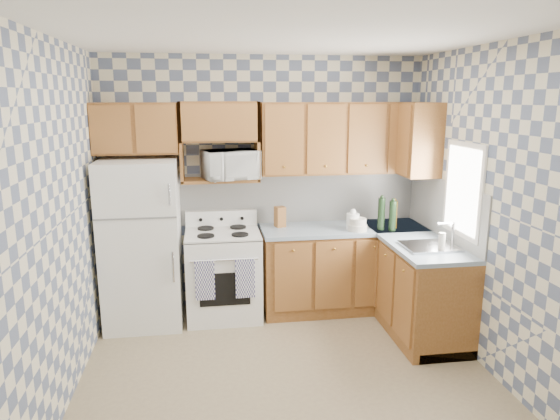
{
  "coord_description": "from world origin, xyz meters",
  "views": [
    {
      "loc": [
        -0.61,
        -3.7,
        2.26
      ],
      "look_at": [
        0.05,
        0.75,
        1.25
      ],
      "focal_mm": 32.0,
      "sensor_mm": 36.0,
      "label": 1
    }
  ],
  "objects_px": {
    "microwave": "(231,165)",
    "stove_body": "(224,275)",
    "electric_kettle": "(353,221)",
    "refrigerator": "(142,243)"
  },
  "relations": [
    {
      "from": "stove_body",
      "to": "microwave",
      "type": "bearing_deg",
      "value": 44.07
    },
    {
      "from": "refrigerator",
      "to": "microwave",
      "type": "bearing_deg",
      "value": 7.84
    },
    {
      "from": "refrigerator",
      "to": "stove_body",
      "type": "xyz_separation_m",
      "value": [
        0.8,
        0.03,
        -0.39
      ]
    },
    {
      "from": "refrigerator",
      "to": "stove_body",
      "type": "bearing_deg",
      "value": 1.78
    },
    {
      "from": "microwave",
      "to": "electric_kettle",
      "type": "xyz_separation_m",
      "value": [
        1.25,
        -0.2,
        -0.59
      ]
    },
    {
      "from": "stove_body",
      "to": "electric_kettle",
      "type": "height_order",
      "value": "electric_kettle"
    },
    {
      "from": "electric_kettle",
      "to": "stove_body",
      "type": "bearing_deg",
      "value": 175.79
    },
    {
      "from": "refrigerator",
      "to": "stove_body",
      "type": "distance_m",
      "value": 0.89
    },
    {
      "from": "microwave",
      "to": "stove_body",
      "type": "bearing_deg",
      "value": -152.17
    },
    {
      "from": "stove_body",
      "to": "microwave",
      "type": "distance_m",
      "value": 1.16
    }
  ]
}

